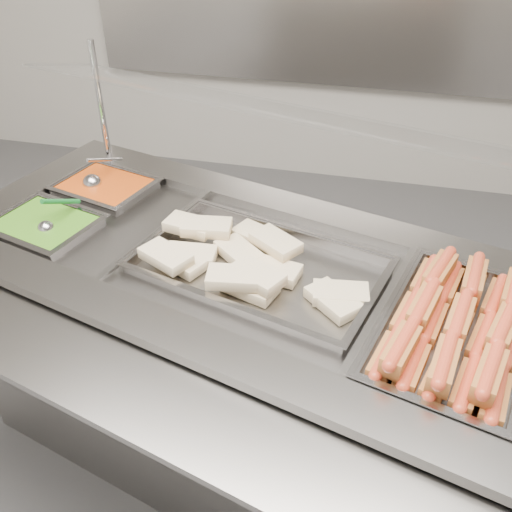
% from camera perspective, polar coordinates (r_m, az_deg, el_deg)
% --- Properties ---
extents(steam_counter, '(1.85, 1.19, 0.82)m').
position_cam_1_polar(steam_counter, '(1.78, -1.30, -10.82)').
color(steam_counter, slate).
rests_on(steam_counter, ground).
extents(tray_rail, '(1.63, 0.75, 0.05)m').
position_cam_1_polar(tray_rail, '(1.27, -12.32, -12.58)').
color(tray_rail, gray).
rests_on(tray_rail, steam_counter).
extents(sneeze_guard, '(1.51, 0.66, 0.40)m').
position_cam_1_polar(sneeze_guard, '(1.51, 2.21, 14.05)').
color(sneeze_guard, silver).
rests_on(sneeze_guard, steam_counter).
extents(pan_hotdogs, '(0.43, 0.56, 0.09)m').
position_cam_1_polar(pan_hotdogs, '(1.40, 19.16, -7.98)').
color(pan_hotdogs, gray).
rests_on(pan_hotdogs, steam_counter).
extents(pan_wraps, '(0.69, 0.52, 0.06)m').
position_cam_1_polar(pan_wraps, '(1.51, 0.30, -1.47)').
color(pan_wraps, gray).
rests_on(pan_wraps, steam_counter).
extents(pan_beans, '(0.32, 0.28, 0.09)m').
position_cam_1_polar(pan_beans, '(1.93, -14.71, 5.95)').
color(pan_beans, gray).
rests_on(pan_beans, steam_counter).
extents(pan_peas, '(0.32, 0.28, 0.09)m').
position_cam_1_polar(pan_peas, '(1.78, -20.21, 2.11)').
color(pan_peas, gray).
rests_on(pan_peas, steam_counter).
extents(hotdogs_in_buns, '(0.36, 0.52, 0.11)m').
position_cam_1_polar(hotdogs_in_buns, '(1.37, 19.30, -6.73)').
color(hotdogs_in_buns, '#934A1E').
rests_on(hotdogs_in_buns, pan_hotdogs).
extents(tortilla_wraps, '(0.61, 0.37, 0.06)m').
position_cam_1_polar(tortilla_wraps, '(1.49, -1.51, -0.43)').
color(tortilla_wraps, beige).
rests_on(tortilla_wraps, pan_wraps).
extents(ladle, '(0.08, 0.18, 0.12)m').
position_cam_1_polar(ladle, '(1.93, -15.96, 7.12)').
color(ladle, '#B6B6BB').
rests_on(ladle, pan_beans).
extents(serving_spoon, '(0.07, 0.16, 0.12)m').
position_cam_1_polar(serving_spoon, '(1.74, -19.99, 3.04)').
color(serving_spoon, '#B6B6BB').
rests_on(serving_spoon, pan_peas).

